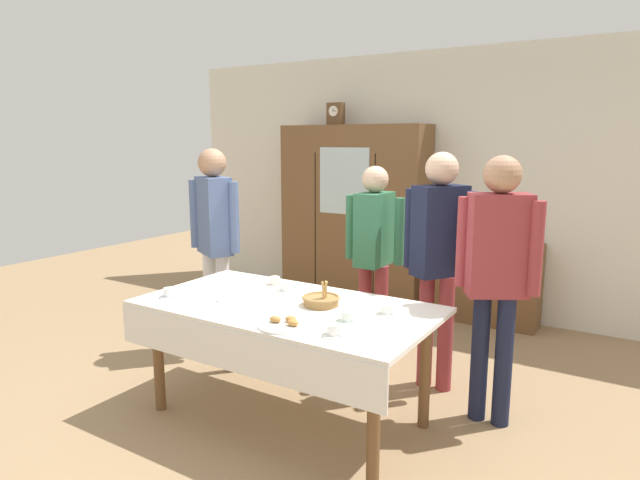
{
  "coord_description": "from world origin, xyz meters",
  "views": [
    {
      "loc": [
        1.93,
        -2.9,
        1.8
      ],
      "look_at": [
        0.0,
        0.2,
        1.12
      ],
      "focal_mm": 30.55,
      "sensor_mm": 36.0,
      "label": 1
    }
  ],
  "objects_px": {
    "person_near_right_end": "(374,243)",
    "person_by_cabinet": "(214,229)",
    "tea_cup_mid_right": "(169,293)",
    "tea_cup_mid_left": "(387,310)",
    "tea_cup_back_edge": "(275,282)",
    "tea_cup_center": "(333,331)",
    "tea_cup_near_right": "(287,287)",
    "person_behind_table_right": "(439,247)",
    "bookshelf_low": "(487,282)",
    "book_stack": "(489,238)",
    "tea_cup_near_left": "(347,317)",
    "wall_cabinet": "(354,215)",
    "person_beside_shelf": "(497,264)",
    "spoon_mid_left": "(215,301)",
    "mantel_clock": "(336,114)",
    "bread_basket": "(321,300)",
    "spoon_mid_right": "(212,283)",
    "pastry_plate": "(284,324)",
    "dining_table": "(284,321)"
  },
  "relations": [
    {
      "from": "tea_cup_back_edge",
      "to": "tea_cup_center",
      "type": "height_order",
      "value": "same"
    },
    {
      "from": "book_stack",
      "to": "tea_cup_mid_right",
      "type": "xyz_separation_m",
      "value": [
        -1.32,
        -2.89,
        -0.05
      ]
    },
    {
      "from": "person_near_right_end",
      "to": "person_behind_table_right",
      "type": "height_order",
      "value": "person_behind_table_right"
    },
    {
      "from": "wall_cabinet",
      "to": "tea_cup_back_edge",
      "type": "distance_m",
      "value": 2.31
    },
    {
      "from": "person_near_right_end",
      "to": "person_by_cabinet",
      "type": "bearing_deg",
      "value": -153.9
    },
    {
      "from": "book_stack",
      "to": "tea_cup_near_left",
      "type": "distance_m",
      "value": 2.7
    },
    {
      "from": "bookshelf_low",
      "to": "tea_cup_near_right",
      "type": "distance_m",
      "value": 2.51
    },
    {
      "from": "bread_basket",
      "to": "pastry_plate",
      "type": "height_order",
      "value": "bread_basket"
    },
    {
      "from": "person_behind_table_right",
      "to": "tea_cup_mid_left",
      "type": "bearing_deg",
      "value": -91.74
    },
    {
      "from": "person_by_cabinet",
      "to": "person_behind_table_right",
      "type": "distance_m",
      "value": 1.86
    },
    {
      "from": "person_behind_table_right",
      "to": "wall_cabinet",
      "type": "bearing_deg",
      "value": 133.82
    },
    {
      "from": "tea_cup_mid_right",
      "to": "mantel_clock",
      "type": "bearing_deg",
      "value": 97.87
    },
    {
      "from": "tea_cup_mid_right",
      "to": "tea_cup_mid_left",
      "type": "xyz_separation_m",
      "value": [
        1.37,
        0.43,
        0.0
      ]
    },
    {
      "from": "mantel_clock",
      "to": "bookshelf_low",
      "type": "bearing_deg",
      "value": 1.71
    },
    {
      "from": "tea_cup_mid_right",
      "to": "spoon_mid_left",
      "type": "xyz_separation_m",
      "value": [
        0.32,
        0.09,
        -0.02
      ]
    },
    {
      "from": "tea_cup_center",
      "to": "person_behind_table_right",
      "type": "bearing_deg",
      "value": 84.82
    },
    {
      "from": "tea_cup_near_left",
      "to": "spoon_mid_left",
      "type": "distance_m",
      "value": 0.92
    },
    {
      "from": "bread_basket",
      "to": "dining_table",
      "type": "bearing_deg",
      "value": -147.05
    },
    {
      "from": "wall_cabinet",
      "to": "bookshelf_low",
      "type": "xyz_separation_m",
      "value": [
        1.47,
        0.05,
        -0.57
      ]
    },
    {
      "from": "bookshelf_low",
      "to": "book_stack",
      "type": "bearing_deg",
      "value": 0.0
    },
    {
      "from": "tea_cup_center",
      "to": "spoon_mid_left",
      "type": "bearing_deg",
      "value": 171.67
    },
    {
      "from": "wall_cabinet",
      "to": "tea_cup_near_left",
      "type": "height_order",
      "value": "wall_cabinet"
    },
    {
      "from": "person_near_right_end",
      "to": "tea_cup_mid_right",
      "type": "bearing_deg",
      "value": -116.55
    },
    {
      "from": "book_stack",
      "to": "spoon_mid_left",
      "type": "xyz_separation_m",
      "value": [
        -1.0,
        -2.79,
        -0.07
      ]
    },
    {
      "from": "tea_cup_near_left",
      "to": "person_by_cabinet",
      "type": "height_order",
      "value": "person_by_cabinet"
    },
    {
      "from": "tea_cup_mid_right",
      "to": "pastry_plate",
      "type": "bearing_deg",
      "value": -3.77
    },
    {
      "from": "pastry_plate",
      "to": "bread_basket",
      "type": "bearing_deg",
      "value": 93.79
    },
    {
      "from": "wall_cabinet",
      "to": "person_by_cabinet",
      "type": "height_order",
      "value": "wall_cabinet"
    },
    {
      "from": "tea_cup_near_left",
      "to": "tea_cup_mid_left",
      "type": "relative_size",
      "value": 1.0
    },
    {
      "from": "wall_cabinet",
      "to": "tea_cup_mid_left",
      "type": "bearing_deg",
      "value": -57.6
    },
    {
      "from": "wall_cabinet",
      "to": "person_beside_shelf",
      "type": "height_order",
      "value": "wall_cabinet"
    },
    {
      "from": "tea_cup_mid_right",
      "to": "tea_cup_back_edge",
      "type": "height_order",
      "value": "same"
    },
    {
      "from": "tea_cup_mid_right",
      "to": "person_by_cabinet",
      "type": "distance_m",
      "value": 1.05
    },
    {
      "from": "tea_cup_mid_right",
      "to": "bread_basket",
      "type": "relative_size",
      "value": 0.54
    },
    {
      "from": "bread_basket",
      "to": "pastry_plate",
      "type": "relative_size",
      "value": 0.86
    },
    {
      "from": "tea_cup_mid_left",
      "to": "bread_basket",
      "type": "bearing_deg",
      "value": -173.16
    },
    {
      "from": "tea_cup_near_left",
      "to": "person_behind_table_right",
      "type": "xyz_separation_m",
      "value": [
        0.16,
        1.03,
        0.25
      ]
    },
    {
      "from": "wall_cabinet",
      "to": "person_beside_shelf",
      "type": "xyz_separation_m",
      "value": [
        2.03,
        -1.91,
        0.07
      ]
    },
    {
      "from": "tea_cup_back_edge",
      "to": "person_by_cabinet",
      "type": "bearing_deg",
      "value": 159.84
    },
    {
      "from": "book_stack",
      "to": "bread_basket",
      "type": "relative_size",
      "value": 0.9
    },
    {
      "from": "person_near_right_end",
      "to": "tea_cup_center",
      "type": "bearing_deg",
      "value": -71.12
    },
    {
      "from": "wall_cabinet",
      "to": "spoon_mid_right",
      "type": "relative_size",
      "value": 16.41
    },
    {
      "from": "person_near_right_end",
      "to": "tea_cup_near_right",
      "type": "bearing_deg",
      "value": -100.24
    },
    {
      "from": "tea_cup_near_left",
      "to": "bread_basket",
      "type": "distance_m",
      "value": 0.35
    },
    {
      "from": "tea_cup_near_left",
      "to": "tea_cup_center",
      "type": "bearing_deg",
      "value": -78.54
    },
    {
      "from": "tea_cup_near_left",
      "to": "bread_basket",
      "type": "bearing_deg",
      "value": 147.34
    },
    {
      "from": "mantel_clock",
      "to": "person_beside_shelf",
      "type": "xyz_separation_m",
      "value": [
        2.27,
        -1.91,
        -1.03
      ]
    },
    {
      "from": "book_stack",
      "to": "tea_cup_mid_left",
      "type": "bearing_deg",
      "value": -88.7
    },
    {
      "from": "bread_basket",
      "to": "person_behind_table_right",
      "type": "height_order",
      "value": "person_behind_table_right"
    },
    {
      "from": "tea_cup_mid_left",
      "to": "person_near_right_end",
      "type": "xyz_separation_m",
      "value": [
        -0.62,
        1.08,
        0.17
      ]
    }
  ]
}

